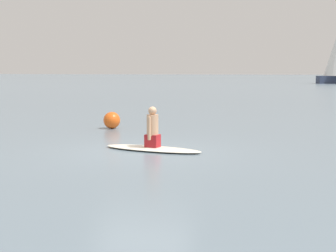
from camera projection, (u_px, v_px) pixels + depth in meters
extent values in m
plane|color=slate|center=(142.00, 152.00, 12.68)|extent=(400.00, 400.00, 0.00)
ellipsoid|color=silver|center=(153.00, 149.00, 12.87)|extent=(2.82, 1.40, 0.09)
cube|color=#A51E23|center=(153.00, 141.00, 12.85)|extent=(0.40, 0.35, 0.32)
cylinder|color=tan|center=(153.00, 125.00, 12.80)|extent=(0.36, 0.36, 0.54)
sphere|color=tan|center=(152.00, 111.00, 12.76)|extent=(0.22, 0.22, 0.22)
cylinder|color=tan|center=(156.00, 127.00, 12.97)|extent=(0.10, 0.10, 0.59)
cylinder|color=tan|center=(149.00, 128.00, 12.65)|extent=(0.10, 0.10, 0.59)
sphere|color=#E55919|center=(112.00, 120.00, 17.58)|extent=(0.59, 0.59, 0.59)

